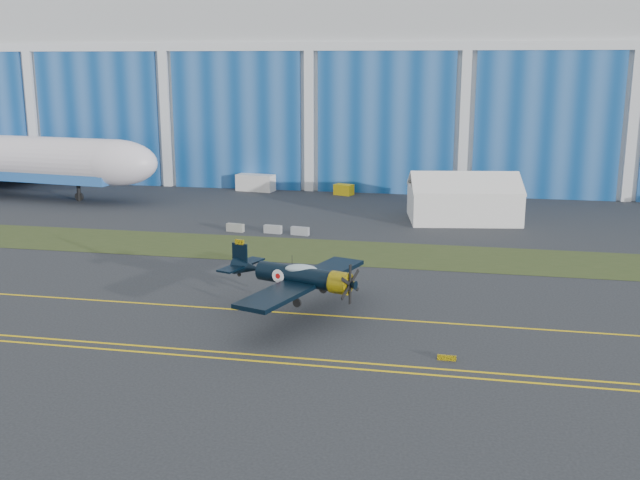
% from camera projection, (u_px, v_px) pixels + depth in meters
% --- Properties ---
extents(ground, '(260.00, 260.00, 0.00)m').
position_uv_depth(ground, '(188.00, 286.00, 63.12)').
color(ground, '#2B2E32').
rests_on(ground, ground).
extents(grass_median, '(260.00, 10.00, 0.02)m').
position_uv_depth(grass_median, '(238.00, 247.00, 76.47)').
color(grass_median, '#475128').
rests_on(grass_median, ground).
extents(hangar, '(220.00, 45.70, 30.00)m').
position_uv_depth(hangar, '(337.00, 83.00, 128.13)').
color(hangar, silver).
rests_on(hangar, ground).
extents(taxiway_centreline, '(200.00, 0.20, 0.02)m').
position_uv_depth(taxiway_centreline, '(165.00, 305.00, 58.35)').
color(taxiway_centreline, yellow).
rests_on(taxiway_centreline, ground).
extents(edge_line_near, '(80.00, 0.20, 0.02)m').
position_uv_depth(edge_line_near, '(108.00, 349.00, 49.29)').
color(edge_line_near, yellow).
rests_on(edge_line_near, ground).
extents(edge_line_far, '(80.00, 0.20, 0.02)m').
position_uv_depth(edge_line_far, '(115.00, 344.00, 50.24)').
color(edge_line_far, yellow).
rests_on(edge_line_far, ground).
extents(guard_board_right, '(1.20, 0.15, 0.35)m').
position_uv_depth(guard_board_right, '(447.00, 358.00, 47.45)').
color(guard_board_right, yellow).
rests_on(guard_board_right, ground).
extents(warbird, '(15.75, 17.31, 4.25)m').
position_uv_depth(warbird, '(296.00, 276.00, 54.98)').
color(warbird, black).
rests_on(warbird, ground).
extents(tent, '(14.12, 11.32, 5.93)m').
position_uv_depth(tent, '(464.00, 196.00, 88.93)').
color(tent, white).
rests_on(tent, ground).
extents(shipping_container, '(5.82, 3.05, 2.40)m').
position_uv_depth(shipping_container, '(256.00, 183.00, 109.72)').
color(shipping_container, white).
rests_on(shipping_container, ground).
extents(tug, '(2.95, 2.35, 1.50)m').
position_uv_depth(tug, '(344.00, 190.00, 106.47)').
color(tug, yellow).
rests_on(tug, ground).
extents(barrier_a, '(2.07, 0.93, 0.90)m').
position_uv_depth(barrier_a, '(235.00, 228.00, 83.41)').
color(barrier_a, gray).
rests_on(barrier_a, ground).
extents(barrier_b, '(2.06, 0.84, 0.90)m').
position_uv_depth(barrier_b, '(273.00, 229.00, 82.61)').
color(barrier_b, gray).
rests_on(barrier_b, ground).
extents(barrier_c, '(2.07, 0.89, 0.90)m').
position_uv_depth(barrier_c, '(300.00, 231.00, 81.76)').
color(barrier_c, '#8F929B').
rests_on(barrier_c, ground).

